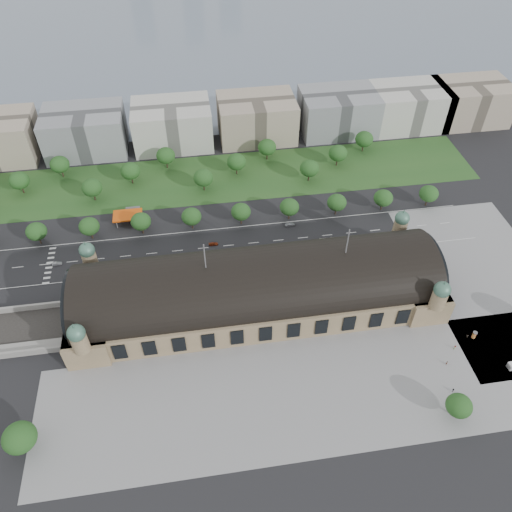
{
  "coord_description": "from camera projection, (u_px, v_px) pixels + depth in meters",
  "views": [
    {
      "loc": [
        -20.98,
        -133.72,
        161.58
      ],
      "look_at": [
        1.63,
        14.93,
        14.0
      ],
      "focal_mm": 35.0,
      "sensor_mm": 36.0,
      "label": 1
    }
  ],
  "objects": [
    {
      "name": "tree_belt_2",
      "position": [
        60.0,
        164.0,
        269.77
      ],
      "size": [
        10.4,
        10.4,
        12.48
      ],
      "color": "#2D2116",
      "rests_on": "ground"
    },
    {
      "name": "tree_row_2",
      "position": [
        89.0,
        226.0,
        234.25
      ],
      "size": [
        9.6,
        9.6,
        11.52
      ],
      "color": "#2D2116",
      "rests_on": "ground"
    },
    {
      "name": "tree_plaza_sw",
      "position": [
        20.0,
        438.0,
        159.75
      ],
      "size": [
        11.0,
        11.0,
        12.73
      ],
      "color": "#2D2116",
      "rests_on": "ground"
    },
    {
      "name": "pedestrian_0",
      "position": [
        455.0,
        347.0,
        193.17
      ],
      "size": [
        1.05,
        0.77,
        1.93
      ],
      "primitive_type": "imported",
      "rotation": [
        0.0,
        0.0,
        0.26
      ],
      "color": "gray",
      "rests_on": "ground"
    },
    {
      "name": "tree_belt_4",
      "position": [
        130.0,
        171.0,
        265.38
      ],
      "size": [
        10.4,
        10.4,
        12.48
      ],
      "color": "#2D2116",
      "rests_on": "ground"
    },
    {
      "name": "advertising_column",
      "position": [
        474.0,
        335.0,
        196.5
      ],
      "size": [
        1.75,
        1.75,
        3.33
      ],
      "color": "#D63549",
      "rests_on": "ground"
    },
    {
      "name": "tree_belt_8",
      "position": [
        267.0,
        147.0,
        282.01
      ],
      "size": [
        10.4,
        10.4,
        12.48
      ],
      "color": "#2D2116",
      "rests_on": "ground"
    },
    {
      "name": "traffic_car_1",
      "position": [
        57.0,
        264.0,
        226.18
      ],
      "size": [
        4.24,
        1.53,
        1.39
      ],
      "primitive_type": "imported",
      "rotation": [
        0.0,
        0.0,
        1.58
      ],
      "color": "gray",
      "rests_on": "ground"
    },
    {
      "name": "parked_car_1",
      "position": [
        91.0,
        279.0,
        219.3
      ],
      "size": [
        6.29,
        5.74,
        1.63
      ],
      "primitive_type": "imported",
      "rotation": [
        0.0,
        0.0,
        -0.91
      ],
      "color": "maroon",
      "rests_on": "ground"
    },
    {
      "name": "tree_belt_3",
      "position": [
        92.0,
        188.0,
        254.88
      ],
      "size": [
        10.4,
        10.4,
        12.48
      ],
      "color": "#2D2116",
      "rests_on": "ground"
    },
    {
      "name": "parked_car_4",
      "position": [
        185.0,
        270.0,
        223.55
      ],
      "size": [
        4.11,
        2.93,
        1.29
      ],
      "primitive_type": "imported",
      "rotation": [
        0.0,
        0.0,
        -1.12
      ],
      "color": "silver",
      "rests_on": "ground"
    },
    {
      "name": "office_2",
      "position": [
        85.0,
        131.0,
        286.64
      ],
      "size": [
        45.0,
        32.0,
        24.0
      ],
      "primitive_type": "cube",
      "color": "gray",
      "rests_on": "ground"
    },
    {
      "name": "bus_west",
      "position": [
        212.0,
        261.0,
        225.92
      ],
      "size": [
        11.71,
        3.55,
        3.22
      ],
      "primitive_type": "imported",
      "rotation": [
        0.0,
        0.0,
        1.64
      ],
      "color": "red",
      "rests_on": "ground"
    },
    {
      "name": "traffic_car_5",
      "position": [
        290.0,
        225.0,
        245.27
      ],
      "size": [
        4.82,
        1.91,
        1.56
      ],
      "primitive_type": "imported",
      "rotation": [
        0.0,
        0.0,
        1.63
      ],
      "color": "#56585D",
      "rests_on": "ground"
    },
    {
      "name": "traffic_car_2",
      "position": [
        114.0,
        269.0,
        223.63
      ],
      "size": [
        5.41,
        2.93,
        1.44
      ],
      "primitive_type": "imported",
      "rotation": [
        0.0,
        0.0,
        -1.68
      ],
      "color": "black",
      "rests_on": "ground"
    },
    {
      "name": "tree_row_9",
      "position": [
        429.0,
        194.0,
        252.28
      ],
      "size": [
        9.6,
        9.6,
        11.52
      ],
      "color": "#2D2116",
      "rests_on": "ground"
    },
    {
      "name": "tree_row_7",
      "position": [
        337.0,
        203.0,
        247.13
      ],
      "size": [
        9.6,
        9.6,
        11.52
      ],
      "color": "#2D2116",
      "rests_on": "ground"
    },
    {
      "name": "tree_row_5",
      "position": [
        241.0,
        212.0,
        241.98
      ],
      "size": [
        9.6,
        9.6,
        11.52
      ],
      "color": "#2D2116",
      "rests_on": "ground"
    },
    {
      "name": "pedestrian_2",
      "position": [
        467.0,
        336.0,
        197.26
      ],
      "size": [
        0.72,
        0.91,
        1.64
      ],
      "primitive_type": "imported",
      "rotation": [
        0.0,
        0.0,
        1.94
      ],
      "color": "gray",
      "rests_on": "ground"
    },
    {
      "name": "pedestrian_1",
      "position": [
        447.0,
        363.0,
        188.12
      ],
      "size": [
        0.75,
        0.84,
        1.94
      ],
      "primitive_type": "imported",
      "rotation": [
        0.0,
        0.0,
        1.05
      ],
      "color": "gray",
      "rests_on": "ground"
    },
    {
      "name": "parked_car_2",
      "position": [
        158.0,
        272.0,
        222.58
      ],
      "size": [
        4.58,
        4.16,
        1.28
      ],
      "primitive_type": "imported",
      "rotation": [
        0.0,
        0.0,
        -0.9
      ],
      "color": "#1C1844",
      "rests_on": "ground"
    },
    {
      "name": "pedestrian_4",
      "position": [
        453.0,
        390.0,
        179.93
      ],
      "size": [
        1.23,
        1.03,
        1.77
      ],
      "primitive_type": "imported",
      "rotation": [
        0.0,
        0.0,
        3.71
      ],
      "color": "gray",
      "rests_on": "ground"
    },
    {
      "name": "tree_plaza_s",
      "position": [
        459.0,
        406.0,
        169.12
      ],
      "size": [
        9.0,
        9.0,
        10.64
      ],
      "color": "#2D2116",
      "rests_on": "ground"
    },
    {
      "name": "petrol_station",
      "position": [
        131.0,
        214.0,
        248.0
      ],
      "size": [
        14.0,
        13.0,
        5.05
      ],
      "color": "#D54C0C",
      "rests_on": "ground"
    },
    {
      "name": "tree_belt_6",
      "position": [
        203.0,
        178.0,
        261.0
      ],
      "size": [
        10.4,
        10.4,
        12.48
      ],
      "color": "#2D2116",
      "rests_on": "ground"
    },
    {
      "name": "parked_car_3",
      "position": [
        132.0,
        281.0,
        218.44
      ],
      "size": [
        5.03,
        3.67,
        1.59
      ],
      "primitive_type": "imported",
      "rotation": [
        0.0,
        0.0,
        -1.14
      ],
      "color": "#53555A",
      "rests_on": "ground"
    },
    {
      "name": "tree_row_3",
      "position": [
        141.0,
        221.0,
        236.83
      ],
      "size": [
        9.6,
        9.6,
        11.52
      ],
      "color": "#2D2116",
      "rests_on": "ground"
    },
    {
      "name": "tree_belt_7",
      "position": [
        236.0,
        162.0,
        271.5
      ],
      "size": [
        10.4,
        10.4,
        12.48
      ],
      "color": "#2D2116",
      "rests_on": "ground"
    },
    {
      "name": "traffic_car_6",
      "position": [
        403.0,
        230.0,
        242.69
      ],
      "size": [
        5.39,
        2.75,
        1.46
      ],
      "primitive_type": "imported",
      "rotation": [
        0.0,
        0.0,
        -1.51
      ],
      "color": "silver",
      "rests_on": "ground"
    },
    {
      "name": "traffic_car_3",
      "position": [
        213.0,
        244.0,
        235.63
      ],
      "size": [
        4.4,
        1.82,
        1.27
      ],
      "primitive_type": "imported",
      "rotation": [
        0.0,
        0.0,
        1.58
      ],
      "color": "maroon",
      "rests_on": "ground"
    },
    {
      "name": "station",
      "position": [
        258.0,
        288.0,
        202.59
      ],
      "size": [
        150.0,
        48.4,
        44.3
      ],
      "color": "#9B8060",
      "rests_on": "ground"
    },
    {
      "name": "plaza_south",
      "position": [
        303.0,
        394.0,
        179.82
      ],
      "size": [
        190.0,
        48.0,
        0.12
      ],
      "primitive_type": "cube",
      "color": "gray",
      "rests_on": "ground"
    },
    {
      "name": "parked_car_0",
      "position": [
        69.0,
        281.0,
        218.41
      ],
      "size": [
        4.1,
        2.74,
        1.28
      ],
      "primitive_type": "imported",
      "rotation": [
        0.0,
        0.0,
        -1.18
      ],
      "color": "black",
      "rests_on": "ground"
    },
    {
      "name": "tree_row_8",
      "position": [
        383.0,
        198.0,
        249.71
      ],
      "size": [
        9.6,
        9.6,
        11.52
      ],
      "color": "#2D2116",
      "rests_on": "ground"
    },
    {
      "name": "tree_belt_9",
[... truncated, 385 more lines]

